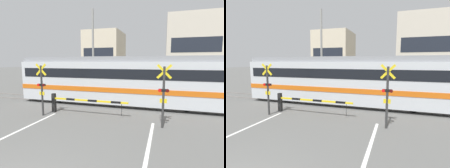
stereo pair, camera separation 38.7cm
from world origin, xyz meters
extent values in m
cube|color=gray|center=(0.00, 9.21, 0.04)|extent=(50.00, 0.10, 0.08)
cube|color=gray|center=(0.00, 10.65, 0.04)|extent=(50.00, 0.10, 0.08)
cube|color=silver|center=(0.18, 9.93, 1.65)|extent=(14.60, 2.62, 2.84)
cube|color=gray|center=(0.18, 9.93, 3.25)|extent=(14.45, 2.30, 0.36)
cube|color=orange|center=(0.18, 9.93, 1.22)|extent=(14.61, 2.67, 0.32)
cube|color=black|center=(0.18, 9.93, 2.29)|extent=(14.02, 2.66, 0.64)
cube|color=black|center=(-7.13, 9.93, 2.29)|extent=(0.03, 1.83, 0.80)
cylinder|color=black|center=(-4.35, 9.21, 0.38)|extent=(0.76, 0.12, 0.76)
cylinder|color=black|center=(-4.35, 10.65, 0.38)|extent=(0.76, 0.12, 0.76)
cylinder|color=black|center=(4.70, 9.21, 0.38)|extent=(0.76, 0.12, 0.76)
cylinder|color=black|center=(4.70, 10.65, 0.38)|extent=(0.76, 0.12, 0.76)
cube|color=black|center=(-3.11, 6.81, 0.58)|extent=(0.20, 0.20, 1.15)
cube|color=yellow|center=(-0.79, 6.81, 0.86)|extent=(4.63, 0.09, 0.09)
cube|color=black|center=(-1.95, 6.81, 0.86)|extent=(0.56, 0.10, 0.10)
cube|color=black|center=(-0.56, 6.81, 0.86)|extent=(0.56, 0.10, 0.10)
cube|color=black|center=(0.83, 6.81, 0.86)|extent=(0.56, 0.10, 0.10)
cylinder|color=black|center=(1.16, 6.81, 0.47)|extent=(0.02, 0.02, 0.69)
cube|color=black|center=(3.11, 12.84, 0.58)|extent=(0.20, 0.20, 1.15)
cube|color=yellow|center=(0.79, 12.84, 0.86)|extent=(4.63, 0.09, 0.09)
cube|color=black|center=(1.95, 12.84, 0.86)|extent=(0.56, 0.10, 0.10)
cube|color=black|center=(0.56, 12.84, 0.86)|extent=(0.56, 0.10, 0.10)
cube|color=black|center=(-0.83, 12.84, 0.86)|extent=(0.56, 0.10, 0.10)
cylinder|color=black|center=(-1.16, 12.84, 0.47)|extent=(0.02, 0.02, 0.69)
cylinder|color=#333333|center=(-3.31, 6.03, 1.43)|extent=(0.11, 0.11, 2.86)
cube|color=yellow|center=(-3.31, 6.03, 2.63)|extent=(0.68, 0.04, 0.68)
cube|color=yellow|center=(-3.31, 6.03, 2.63)|extent=(0.68, 0.04, 0.68)
cube|color=black|center=(-3.31, 6.03, 1.78)|extent=(0.44, 0.12, 0.12)
cylinder|color=red|center=(-3.48, 5.96, 1.78)|extent=(0.15, 0.03, 0.15)
cylinder|color=#4C0C0C|center=(-3.14, 5.96, 1.78)|extent=(0.15, 0.03, 0.15)
cube|color=yellow|center=(-3.31, 6.01, 1.29)|extent=(0.32, 0.03, 0.20)
cylinder|color=#333333|center=(3.31, 6.03, 1.43)|extent=(0.11, 0.11, 2.86)
cube|color=yellow|center=(3.31, 6.03, 2.63)|extent=(0.68, 0.04, 0.68)
cube|color=yellow|center=(3.31, 6.03, 2.63)|extent=(0.68, 0.04, 0.68)
cube|color=black|center=(3.31, 6.03, 1.78)|extent=(0.44, 0.12, 0.12)
cylinder|color=red|center=(3.14, 5.96, 1.78)|extent=(0.15, 0.03, 0.15)
cylinder|color=#4C0C0C|center=(3.48, 5.96, 1.78)|extent=(0.15, 0.03, 0.15)
cube|color=yellow|center=(3.31, 6.01, 1.29)|extent=(0.32, 0.03, 0.20)
cylinder|color=brown|center=(0.67, 16.04, 0.42)|extent=(0.13, 0.13, 0.84)
cylinder|color=brown|center=(0.81, 16.04, 0.42)|extent=(0.13, 0.13, 0.84)
cube|color=#386647|center=(0.74, 16.04, 1.17)|extent=(0.38, 0.22, 0.66)
sphere|color=tan|center=(0.74, 16.04, 1.62)|extent=(0.23, 0.23, 0.23)
cube|color=beige|center=(-6.27, 25.73, 3.94)|extent=(5.62, 6.42, 7.88)
cube|color=#1E232D|center=(-6.27, 22.51, 4.33)|extent=(4.72, 0.03, 1.58)
cube|color=beige|center=(7.01, 25.73, 4.74)|extent=(7.11, 6.42, 9.48)
cube|color=#1E232D|center=(7.01, 22.51, 5.21)|extent=(5.97, 0.03, 1.90)
cylinder|color=gray|center=(-4.06, 15.34, 4.26)|extent=(0.22, 0.22, 8.52)
camera|label=1|loc=(3.30, -2.18, 3.08)|focal=28.00mm
camera|label=2|loc=(3.67, -2.06, 3.08)|focal=28.00mm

